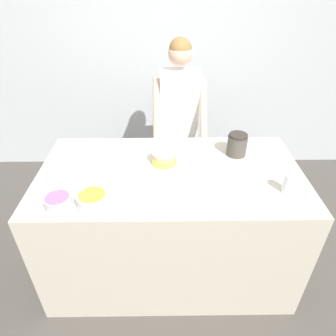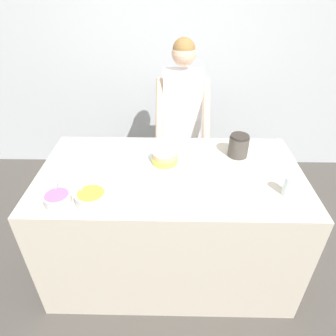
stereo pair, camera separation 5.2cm
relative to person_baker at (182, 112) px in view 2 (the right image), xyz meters
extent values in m
plane|color=#4C4742|center=(-0.09, -1.31, -1.02)|extent=(14.00, 14.00, 0.00)
cube|color=silver|center=(-0.09, 0.80, 0.28)|extent=(10.00, 0.05, 2.60)
cube|color=beige|center=(-0.09, -0.83, -0.55)|extent=(1.80, 0.96, 0.95)
cylinder|color=#2D2D38|center=(-0.08, 0.01, -0.63)|extent=(0.10, 0.10, 0.80)
cylinder|color=#2D2D38|center=(0.08, 0.01, -0.63)|extent=(0.10, 0.10, 0.80)
cube|color=white|center=(0.00, 0.01, 0.07)|extent=(0.34, 0.19, 0.60)
cylinder|color=beige|center=(-0.20, -0.15, 0.07)|extent=(0.06, 0.38, 0.50)
cylinder|color=beige|center=(0.20, -0.15, 0.07)|extent=(0.06, 0.38, 0.50)
sphere|color=beige|center=(0.00, 0.01, 0.50)|extent=(0.20, 0.20, 0.20)
sphere|color=olive|center=(0.00, 0.01, 0.54)|extent=(0.18, 0.18, 0.18)
cylinder|color=silver|center=(-0.14, -0.74, -0.07)|extent=(0.32, 0.32, 0.01)
cylinder|color=#F2DB4C|center=(-0.14, -0.74, -0.04)|extent=(0.18, 0.18, 0.04)
cylinder|color=#DBB275|center=(-0.14, -0.74, 0.00)|extent=(0.17, 0.17, 0.04)
cylinder|color=white|center=(-0.14, -0.74, 0.02)|extent=(0.17, 0.17, 0.01)
cylinder|color=silver|center=(-0.76, -1.17, -0.04)|extent=(0.16, 0.16, 0.06)
cylinder|color=#9E66B7|center=(-0.76, -1.17, -0.02)|extent=(0.14, 0.14, 0.01)
cylinder|color=silver|center=(-0.77, -1.12, 0.02)|extent=(0.06, 0.02, 0.17)
cylinder|color=white|center=(-0.55, -1.18, -0.03)|extent=(0.18, 0.18, 0.09)
cylinder|color=#EF9938|center=(-0.55, -1.18, 0.01)|extent=(0.16, 0.16, 0.01)
cylinder|color=silver|center=(-0.61, -1.16, 0.01)|extent=(0.03, 0.06, 0.15)
cylinder|color=silver|center=(0.62, -1.07, -0.01)|extent=(0.07, 0.07, 0.13)
cylinder|color=white|center=(-0.31, -1.05, -0.07)|extent=(0.28, 0.28, 0.01)
cylinder|color=#4C4742|center=(0.40, -0.61, 0.00)|extent=(0.14, 0.14, 0.15)
cylinder|color=#322D28|center=(0.40, -0.61, 0.08)|extent=(0.13, 0.13, 0.02)
camera|label=1|loc=(-0.13, -2.51, 1.09)|focal=32.00mm
camera|label=2|loc=(-0.08, -2.51, 1.09)|focal=32.00mm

